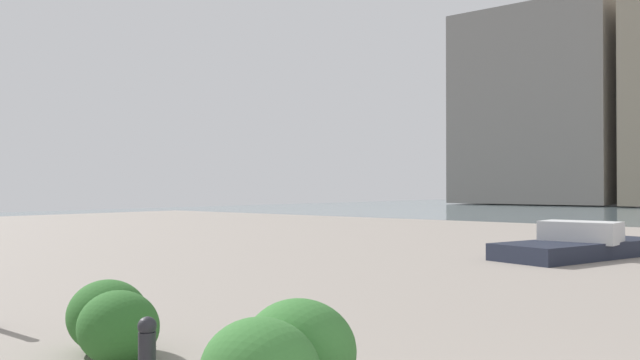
{
  "coord_description": "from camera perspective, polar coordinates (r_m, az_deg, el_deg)",
  "views": [
    {
      "loc": [
        -0.26,
        2.17,
        1.62
      ],
      "look_at": [
        7.35,
        -7.11,
        1.76
      ],
      "focal_mm": 35.76,
      "sensor_mm": 36.0,
      "label": 1
    }
  ],
  "objects": [
    {
      "name": "shrub_round",
      "position": [
        5.0,
        -1.88,
        -14.94
      ],
      "size": [
        0.91,
        0.82,
        0.77
      ],
      "color": "#387533",
      "rests_on": "ground"
    },
    {
      "name": "boat",
      "position": [
        16.03,
        22.28,
        -5.65
      ],
      "size": [
        2.82,
        4.94,
        0.95
      ],
      "color": "#1E2333",
      "rests_on": "ground"
    },
    {
      "name": "shrub_low",
      "position": [
        6.72,
        -18.48,
        -11.46
      ],
      "size": [
        0.84,
        0.75,
        0.71
      ],
      "color": "#2D6628",
      "rests_on": "ground"
    },
    {
      "name": "shrub_wide",
      "position": [
        6.26,
        -17.6,
        -12.45
      ],
      "size": [
        0.79,
        0.71,
        0.67
      ],
      "color": "#2D6628",
      "rests_on": "ground"
    },
    {
      "name": "building_annex",
      "position": [
        70.0,
        19.09,
        6.03
      ],
      "size": [
        15.53,
        11.42,
        19.48
      ],
      "color": "gray",
      "rests_on": "ground"
    }
  ]
}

